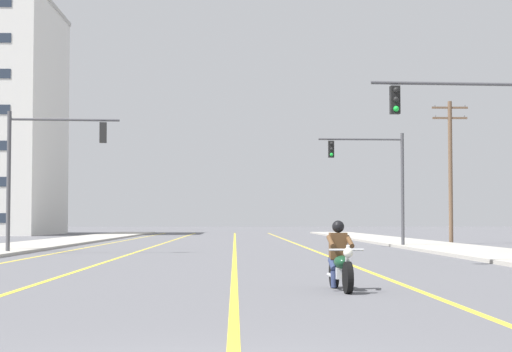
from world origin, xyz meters
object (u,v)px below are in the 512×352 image
at_px(motorcycle_with_rider, 340,262).
at_px(traffic_signal_near_left, 41,160).
at_px(utility_pole_right_far, 450,166).
at_px(traffic_signal_mid_right, 378,172).
at_px(traffic_signal_near_right, 483,138).

relative_size(motorcycle_with_rider, traffic_signal_near_left, 0.35).
bearing_deg(motorcycle_with_rider, utility_pole_right_far, 72.99).
distance_m(motorcycle_with_rider, utility_pole_right_far, 38.59).
xyz_separation_m(traffic_signal_mid_right, utility_pole_right_far, (5.65, 7.11, 0.74)).
distance_m(traffic_signal_near_right, traffic_signal_mid_right, 19.74).
relative_size(traffic_signal_near_right, utility_pole_right_far, 0.70).
relative_size(motorcycle_with_rider, traffic_signal_mid_right, 0.35).
bearing_deg(utility_pole_right_far, motorcycle_with_rider, -107.01).
bearing_deg(utility_pole_right_far, traffic_signal_near_right, -101.47).
height_order(traffic_signal_near_left, utility_pole_right_far, utility_pole_right_far).
relative_size(motorcycle_with_rider, traffic_signal_near_right, 0.35).
bearing_deg(traffic_signal_mid_right, traffic_signal_near_right, -89.41).
distance_m(traffic_signal_near_left, traffic_signal_mid_right, 18.62).
relative_size(traffic_signal_near_left, traffic_signal_mid_right, 1.00).
xyz_separation_m(traffic_signal_near_left, utility_pole_right_far, (21.84, 16.31, 0.73)).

